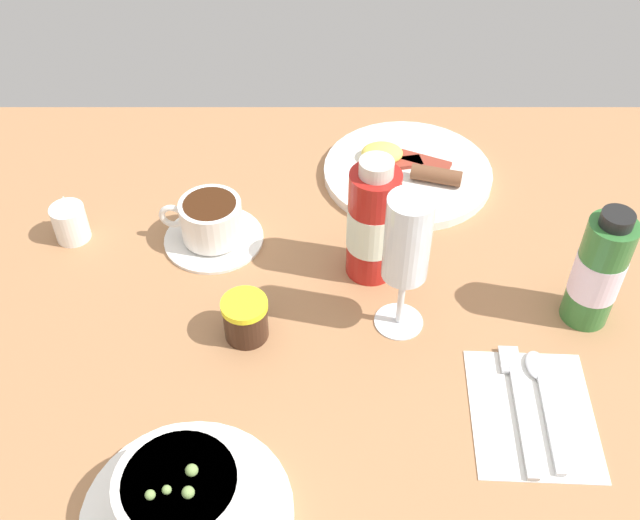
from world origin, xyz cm
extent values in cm
cube|color=#A8754C|center=(0.00, 0.00, -1.50)|extent=(110.00, 84.00, 3.00)
cylinder|color=white|center=(-11.29, -28.40, 0.60)|extent=(20.04, 20.04, 1.20)
cylinder|color=white|center=(-11.29, -28.40, 4.11)|extent=(12.00, 12.00, 5.83)
cylinder|color=beige|center=(-11.29, -28.40, 6.23)|extent=(10.32, 10.32, 1.60)
sphere|color=#7FA154|center=(-12.21, -29.37, 7.13)|extent=(0.85, 0.85, 0.85)
sphere|color=#7FA154|center=(-13.58, -29.86, 7.13)|extent=(0.95, 0.95, 0.95)
sphere|color=#7FA154|center=(-10.31, -29.63, 7.13)|extent=(1.16, 1.16, 1.16)
sphere|color=#7FA154|center=(-10.27, -27.49, 7.13)|extent=(1.18, 1.18, 1.18)
cube|color=white|center=(23.55, -16.68, 0.15)|extent=(13.66, 16.76, 0.30)
cube|color=silver|center=(22.35, -17.68, 0.55)|extent=(1.83, 14.04, 0.50)
cube|color=silver|center=(22.35, -9.88, 0.55)|extent=(2.36, 3.70, 0.40)
cube|color=silver|center=(25.15, -17.68, 0.55)|extent=(1.59, 13.03, 0.50)
ellipsoid|color=silver|center=(25.15, -10.68, 0.60)|extent=(2.40, 4.00, 0.60)
cylinder|color=white|center=(-12.78, 10.41, 0.45)|extent=(12.99, 12.99, 0.90)
cylinder|color=white|center=(-12.78, 10.41, 3.56)|extent=(7.98, 7.98, 5.32)
cylinder|color=#3E1F0E|center=(-12.78, 10.41, 5.72)|extent=(6.79, 6.79, 1.00)
torus|color=white|center=(-17.76, 10.77, 3.82)|extent=(3.65, 1.05, 3.60)
cylinder|color=white|center=(-31.26, 11.00, 2.48)|extent=(4.43, 4.43, 4.95)
cone|color=white|center=(-31.99, 12.85, 4.36)|extent=(2.23, 2.58, 2.29)
cylinder|color=white|center=(10.40, -3.86, 0.20)|extent=(5.76, 5.76, 0.40)
cylinder|color=white|center=(10.40, -3.86, 4.28)|extent=(0.80, 0.80, 7.76)
cylinder|color=white|center=(10.40, -3.86, 13.41)|extent=(5.08, 5.08, 10.51)
cylinder|color=white|center=(10.40, -3.86, 11.84)|extent=(4.16, 4.16, 6.31)
cylinder|color=#361F14|center=(-7.33, -5.68, 2.29)|extent=(5.08, 5.08, 4.58)
cylinder|color=yellow|center=(-7.33, -5.68, 4.98)|extent=(5.34, 5.34, 0.80)
cylinder|color=#B21E19|center=(7.45, 5.00, 7.51)|extent=(6.12, 6.12, 15.01)
cylinder|color=silver|center=(7.45, 5.00, 7.21)|extent=(6.24, 6.24, 5.70)
cylinder|color=silver|center=(7.45, 5.00, 15.95)|extent=(3.98, 3.98, 1.88)
cylinder|color=#337233|center=(32.39, -2.73, 7.17)|extent=(5.50, 5.50, 14.34)
cylinder|color=white|center=(32.39, -2.73, 6.88)|extent=(5.61, 5.61, 5.45)
cylinder|color=black|center=(32.39, -2.73, 15.09)|extent=(3.57, 3.57, 1.49)
cylinder|color=white|center=(13.71, 23.88, 0.70)|extent=(24.04, 24.04, 1.40)
cube|color=#933828|center=(15.53, 25.49, 1.70)|extent=(9.18, 5.96, 0.60)
cube|color=#9A3828|center=(11.32, 24.52, 1.70)|extent=(9.29, 4.06, 0.60)
cylinder|color=brown|center=(17.32, 20.87, 2.60)|extent=(7.34, 4.04, 2.20)
ellipsoid|color=#F2D859|center=(10.11, 26.28, 2.40)|extent=(6.00, 4.80, 2.40)
camera|label=1|loc=(1.15, -62.45, 67.35)|focal=42.42mm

